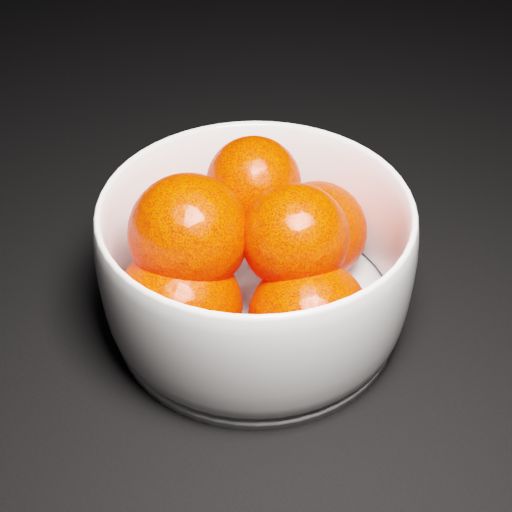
% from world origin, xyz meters
% --- Properties ---
extents(ground, '(3.00, 3.00, 0.00)m').
position_xyz_m(ground, '(0.00, 0.00, 0.00)').
color(ground, black).
rests_on(ground, ground).
extents(bowl, '(0.23, 0.23, 0.11)m').
position_xyz_m(bowl, '(0.25, -0.25, 0.06)').
color(bowl, white).
rests_on(bowl, ground).
extents(orange_pile, '(0.18, 0.20, 0.13)m').
position_xyz_m(orange_pile, '(0.25, -0.26, 0.07)').
color(orange_pile, '#FE1D00').
rests_on(orange_pile, bowl).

